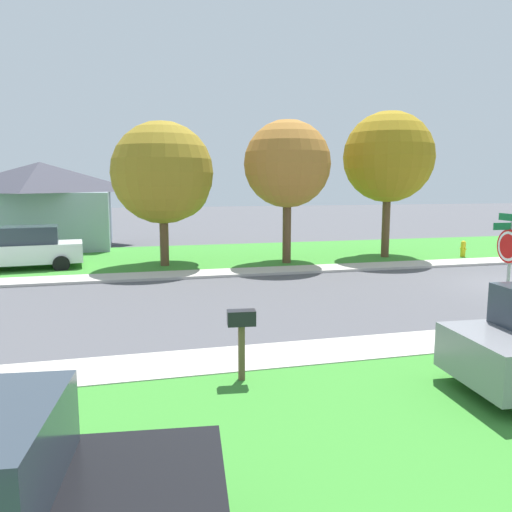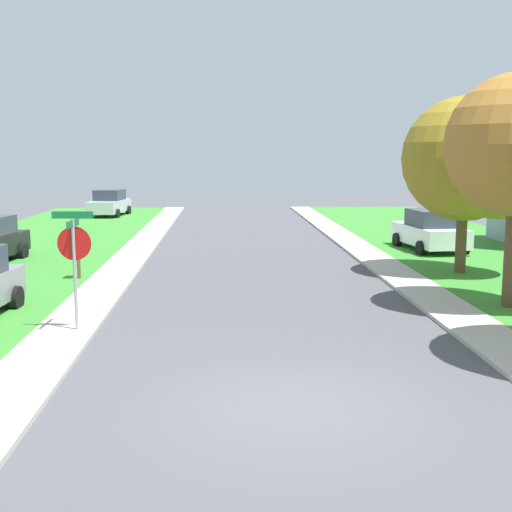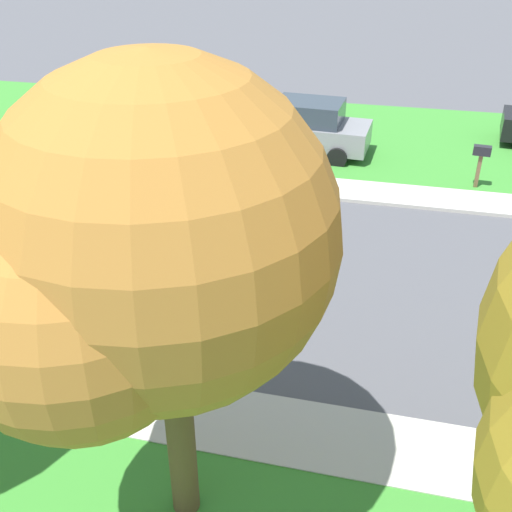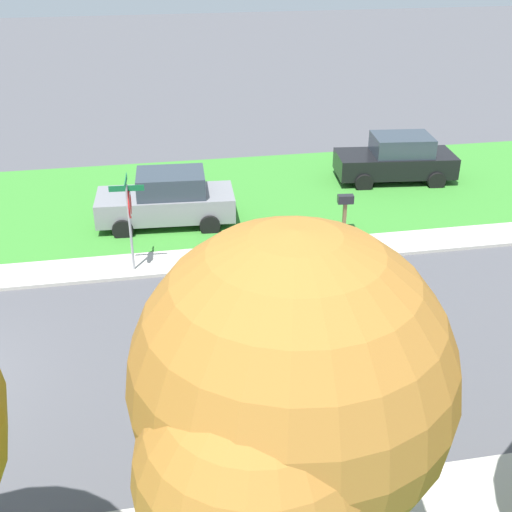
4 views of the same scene
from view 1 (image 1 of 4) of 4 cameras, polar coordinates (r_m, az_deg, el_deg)
sidewalk_east at (r=18.79m, az=-11.24°, el=-2.25°), size 1.40×56.00×0.10m
lawn_east at (r=23.42m, az=-11.83°, el=-0.21°), size 8.00×56.00×0.08m
sidewalk_west at (r=9.71m, az=-8.30°, el=-12.23°), size 1.40×56.00×0.10m
stop_sign_far_corner at (r=12.52m, az=26.99°, el=0.27°), size 0.92×0.92×2.77m
car_white_far_down_street at (r=21.79m, az=-24.79°, el=0.78°), size 2.35×4.45×1.76m
tree_sidewalk_mid at (r=23.81m, az=14.97°, el=10.53°), size 4.36×4.06×6.65m
tree_sidewalk_near at (r=20.89m, az=-10.27°, el=8.97°), size 4.42×4.11×5.92m
tree_corner_large at (r=21.32m, az=3.80°, el=10.11°), size 3.91×3.63×6.06m
house_right_setback at (r=29.96m, az=-23.33°, el=5.61°), size 9.13×7.96×4.60m
fire_hydrant at (r=24.86m, az=22.64°, el=0.74°), size 0.38×0.22×0.83m
mailbox at (r=8.57m, az=-1.68°, el=-8.19°), size 0.29×0.50×1.31m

